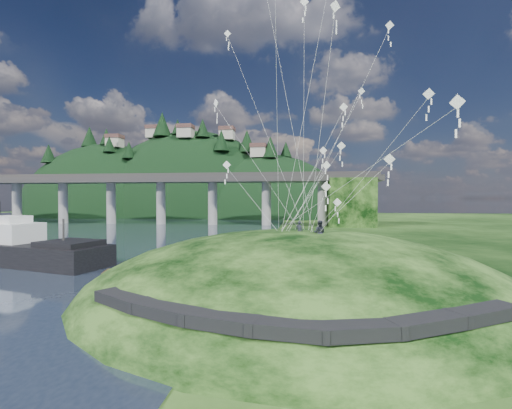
# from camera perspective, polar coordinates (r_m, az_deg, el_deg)

# --- Properties ---
(ground) EXTENTS (320.00, 320.00, 0.00)m
(ground) POSITION_cam_1_polar(r_m,az_deg,el_deg) (27.93, -10.04, -14.71)
(ground) COLOR black
(ground) RESTS_ON ground
(grass_hill) EXTENTS (36.00, 32.00, 13.00)m
(grass_hill) POSITION_cam_1_polar(r_m,az_deg,el_deg) (29.13, 7.17, -17.12)
(grass_hill) COLOR black
(grass_hill) RESTS_ON ground
(footpath) EXTENTS (22.29, 5.84, 0.83)m
(footpath) POSITION_cam_1_polar(r_m,az_deg,el_deg) (16.86, 5.33, -17.94)
(footpath) COLOR black
(footpath) RESTS_ON ground
(bridge) EXTENTS (160.00, 11.00, 15.00)m
(bridge) POSITION_cam_1_polar(r_m,az_deg,el_deg) (101.77, -12.68, 2.18)
(bridge) COLOR #2D2B2B
(bridge) RESTS_ON ground
(far_ridge) EXTENTS (153.00, 70.00, 94.50)m
(far_ridge) POSITION_cam_1_polar(r_m,az_deg,el_deg) (157.29, -12.10, -4.49)
(far_ridge) COLOR black
(far_ridge) RESTS_ON ground
(work_barge) EXTENTS (21.38, 10.32, 7.22)m
(work_barge) POSITION_cam_1_polar(r_m,az_deg,el_deg) (47.80, -34.05, -6.08)
(work_barge) COLOR black
(work_barge) RESTS_ON ground
(wooden_dock) EXTENTS (15.03, 6.47, 1.07)m
(wooden_dock) POSITION_cam_1_polar(r_m,az_deg,el_deg) (34.97, -11.81, -10.71)
(wooden_dock) COLOR #322514
(wooden_dock) RESTS_ON ground
(kite_flyers) EXTENTS (2.41, 1.58, 1.87)m
(kite_flyers) POSITION_cam_1_polar(r_m,az_deg,el_deg) (26.62, 9.79, -2.65)
(kite_flyers) COLOR #242730
(kite_flyers) RESTS_ON ground
(kite_swarm) EXTENTS (17.06, 16.48, 21.56)m
(kite_swarm) POSITION_cam_1_polar(r_m,az_deg,el_deg) (31.47, 10.47, 17.34)
(kite_swarm) COLOR white
(kite_swarm) RESTS_ON ground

